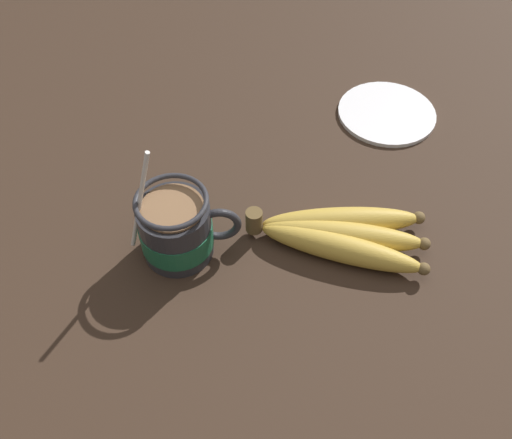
% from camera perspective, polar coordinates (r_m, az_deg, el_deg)
% --- Properties ---
extents(table, '(1.25, 1.25, 0.03)m').
position_cam_1_polar(table, '(0.70, -1.62, -2.25)').
color(table, '#332319').
rests_on(table, ground).
extents(coffee_mug, '(0.13, 0.08, 0.16)m').
position_cam_1_polar(coffee_mug, '(0.65, -7.92, -0.95)').
color(coffee_mug, '#28282D').
rests_on(coffee_mug, table).
extents(banana_bunch, '(0.21, 0.10, 0.04)m').
position_cam_1_polar(banana_bunch, '(0.67, 8.50, -1.51)').
color(banana_bunch, brown).
rests_on(banana_bunch, table).
extents(small_plate, '(0.14, 0.14, 0.01)m').
position_cam_1_polar(small_plate, '(0.86, 12.94, 10.33)').
color(small_plate, white).
rests_on(small_plate, table).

